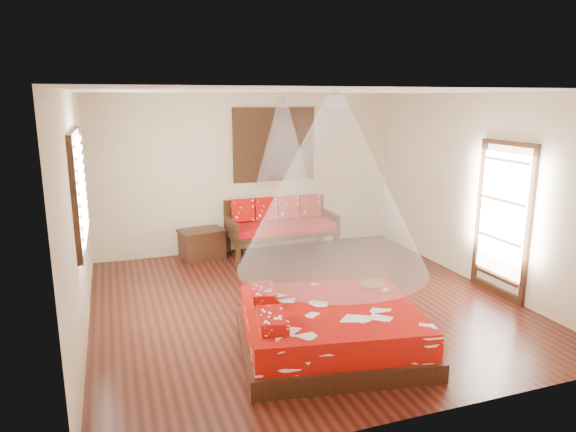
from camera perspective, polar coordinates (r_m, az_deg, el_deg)
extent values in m
cube|color=black|center=(7.11, 1.68, -9.61)|extent=(5.50, 5.50, 0.02)
cube|color=white|center=(6.57, 1.84, 13.74)|extent=(5.50, 5.50, 0.02)
cube|color=beige|center=(6.28, -22.46, -0.16)|extent=(0.02, 5.50, 2.80)
cube|color=beige|center=(8.10, 20.34, 2.77)|extent=(0.02, 5.50, 2.80)
cube|color=beige|center=(9.29, -4.37, 4.76)|extent=(5.50, 0.02, 2.80)
cube|color=beige|center=(4.32, 15.04, -5.28)|extent=(5.50, 0.02, 2.80)
cube|color=black|center=(5.85, 4.72, -13.70)|extent=(2.20, 2.06, 0.20)
cube|color=#A20B05|center=(5.74, 4.77, -11.46)|extent=(2.09, 1.94, 0.30)
cube|color=#A20B05|center=(5.20, -1.79, -11.52)|extent=(0.36, 0.54, 0.13)
cube|color=#A20B05|center=(5.87, -2.76, -8.59)|extent=(0.36, 0.54, 0.13)
cube|color=black|center=(8.66, -5.59, -3.95)|extent=(0.08, 0.08, 0.42)
cube|color=black|center=(9.23, 5.36, -2.87)|extent=(0.08, 0.08, 0.42)
cube|color=black|center=(9.35, -6.67, -2.70)|extent=(0.08, 0.08, 0.42)
cube|color=black|center=(9.88, 3.59, -1.78)|extent=(0.08, 0.08, 0.42)
cube|color=black|center=(9.19, -0.70, -1.78)|extent=(1.92, 0.86, 0.08)
cube|color=#96050D|center=(9.17, -0.70, -1.12)|extent=(1.86, 0.80, 0.14)
cube|color=black|center=(9.48, -1.45, 0.47)|extent=(1.92, 0.06, 0.55)
cube|color=black|center=(8.91, -6.33, -1.28)|extent=(0.06, 0.86, 0.30)
cube|color=black|center=(9.48, 4.59, -0.37)|extent=(0.06, 0.86, 0.30)
cube|color=#A20B05|center=(9.18, -5.03, 0.60)|extent=(0.41, 0.20, 0.42)
cube|color=#A20B05|center=(9.29, -2.48, 0.79)|extent=(0.41, 0.20, 0.42)
cube|color=#A20B05|center=(9.42, 0.01, 0.97)|extent=(0.41, 0.20, 0.42)
cube|color=#A20B05|center=(9.57, 2.43, 1.15)|extent=(0.41, 0.20, 0.42)
cube|color=black|center=(9.05, -9.52, -3.22)|extent=(0.78, 0.62, 0.45)
cube|color=black|center=(8.98, -9.58, -1.67)|extent=(0.82, 0.67, 0.05)
cube|color=black|center=(9.33, -1.55, 7.91)|extent=(1.52, 0.06, 1.32)
cube|color=black|center=(9.32, -1.53, 7.91)|extent=(1.35, 0.04, 1.10)
cube|color=black|center=(6.42, -22.25, 2.86)|extent=(0.08, 1.74, 1.34)
cube|color=silver|center=(6.42, -21.90, 2.88)|extent=(0.04, 1.54, 1.10)
cube|color=black|center=(7.69, 22.72, -0.60)|extent=(0.08, 1.02, 2.16)
cube|color=white|center=(7.66, 22.67, 0.12)|extent=(0.03, 0.82, 1.70)
cylinder|color=brown|center=(6.35, 9.38, -7.55)|extent=(0.29, 0.29, 0.03)
cone|color=white|center=(5.30, 5.07, 3.47)|extent=(2.01, 2.01, 1.80)
cone|color=white|center=(8.87, -0.62, 8.31)|extent=(0.94, 0.94, 1.50)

